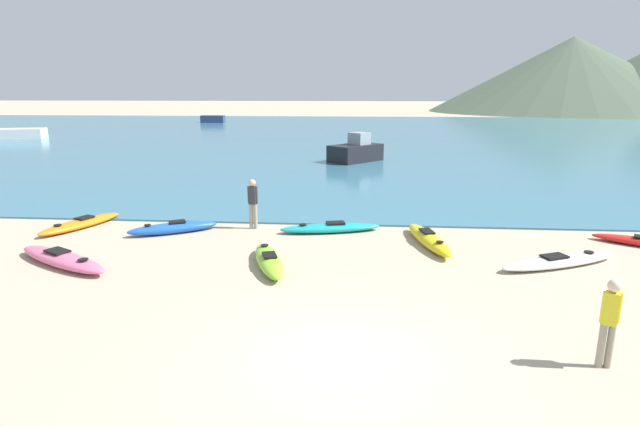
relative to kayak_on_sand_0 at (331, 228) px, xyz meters
The scene contains 15 objects.
ground_plane 7.90m from the kayak_on_sand_0, 85.20° to the right, with size 400.00×400.00×0.00m, color tan.
bay_water 35.81m from the kayak_on_sand_0, 88.94° to the left, with size 160.00×70.00×0.06m, color teal.
far_hill_left 104.09m from the kayak_on_sand_0, 65.26° to the left, with size 56.33×56.33×14.94m, color #4C5B47.
kayak_on_sand_0 is the anchor object (origin of this frame).
kayak_on_sand_2 3.18m from the kayak_on_sand_0, 20.97° to the right, with size 1.27×3.28×0.41m.
kayak_on_sand_3 5.05m from the kayak_on_sand_0, behind, with size 2.75×1.85×0.39m.
kayak_on_sand_4 7.76m from the kayak_on_sand_0, 151.57° to the right, with size 3.49×2.36×0.38m.
kayak_on_sand_5 6.70m from the kayak_on_sand_0, 23.68° to the right, with size 3.56×2.10×0.31m.
kayak_on_sand_6 8.32m from the kayak_on_sand_0, behind, with size 1.79×3.11×0.34m.
kayak_on_sand_7 3.66m from the kayak_on_sand_0, 112.39° to the right, with size 1.46×2.78×0.40m.
person_near_foreground 9.20m from the kayak_on_sand_0, 57.00° to the right, with size 0.31×0.25×1.54m.
person_near_waterline 2.70m from the kayak_on_sand_0, behind, with size 0.33×0.23×1.65m.
moored_boat_0 56.31m from the kayak_on_sand_0, 110.23° to the left, with size 3.20×1.43×0.98m.
moored_boat_1 42.25m from the kayak_on_sand_0, 136.94° to the left, with size 4.85×3.12×0.91m.
moored_boat_2 16.17m from the kayak_on_sand_0, 87.81° to the left, with size 3.61×3.77×1.79m.
Camera 1 is at (0.26, -7.60, 4.47)m, focal length 28.00 mm.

